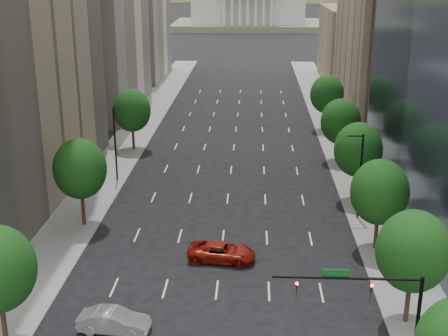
% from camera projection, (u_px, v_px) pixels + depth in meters
% --- Properties ---
extents(sidewalk_left, '(6.00, 200.00, 0.15)m').
position_uv_depth(sidewalk_left, '(90.00, 195.00, 68.24)').
color(sidewalk_left, slate).
rests_on(sidewalk_left, ground).
extents(sidewalk_right, '(6.00, 200.00, 0.15)m').
position_uv_depth(sidewalk_right, '(368.00, 201.00, 66.79)').
color(sidewalk_right, slate).
rests_on(sidewalk_right, ground).
extents(midrise_cream_left, '(14.00, 30.00, 35.00)m').
position_uv_depth(midrise_cream_left, '(93.00, 9.00, 103.84)').
color(midrise_cream_left, beige).
rests_on(midrise_cream_left, ground).
extents(filler_left, '(14.00, 26.00, 18.00)m').
position_uv_depth(filler_left, '(133.00, 37.00, 137.79)').
color(filler_left, beige).
rests_on(filler_left, ground).
extents(parking_tan_right, '(14.00, 30.00, 30.00)m').
position_uv_depth(parking_tan_right, '(391.00, 27.00, 99.45)').
color(parking_tan_right, '#8C7759').
rests_on(parking_tan_right, ground).
extents(filler_right, '(14.00, 26.00, 16.00)m').
position_uv_depth(filler_right, '(356.00, 45.00, 132.92)').
color(filler_right, '#8C7759').
rests_on(filler_right, ground).
extents(tree_right_1, '(5.20, 5.20, 8.75)m').
position_uv_depth(tree_right_1, '(413.00, 251.00, 42.33)').
color(tree_right_1, '#382316').
rests_on(tree_right_1, ground).
extents(tree_right_2, '(5.20, 5.20, 8.61)m').
position_uv_depth(tree_right_2, '(380.00, 192.00, 53.74)').
color(tree_right_2, '#382316').
rests_on(tree_right_2, ground).
extents(tree_right_3, '(5.20, 5.20, 8.89)m').
position_uv_depth(tree_right_3, '(358.00, 150.00, 65.00)').
color(tree_right_3, '#382316').
rests_on(tree_right_3, ground).
extents(tree_right_4, '(5.20, 5.20, 8.46)m').
position_uv_depth(tree_right_4, '(341.00, 122.00, 78.39)').
color(tree_right_4, '#382316').
rests_on(tree_right_4, ground).
extents(tree_right_5, '(5.20, 5.20, 8.75)m').
position_uv_depth(tree_right_5, '(327.00, 94.00, 93.45)').
color(tree_right_5, '#382316').
rests_on(tree_right_5, ground).
extents(tree_left_1, '(5.20, 5.20, 8.97)m').
position_uv_depth(tree_left_1, '(80.00, 169.00, 58.72)').
color(tree_left_1, '#382316').
rests_on(tree_left_1, ground).
extents(tree_left_2, '(5.20, 5.20, 8.68)m').
position_uv_depth(tree_left_2, '(132.00, 110.00, 83.42)').
color(tree_left_2, '#382316').
rests_on(tree_left_2, ground).
extents(streetlight_rn, '(1.70, 0.20, 9.00)m').
position_uv_depth(streetlight_rn, '(360.00, 174.00, 60.63)').
color(streetlight_rn, black).
rests_on(streetlight_rn, ground).
extents(streetlight_ln, '(1.70, 0.20, 9.00)m').
position_uv_depth(streetlight_ln, '(116.00, 143.00, 71.36)').
color(streetlight_ln, black).
rests_on(streetlight_ln, ground).
extents(traffic_signal, '(9.12, 0.40, 7.38)m').
position_uv_depth(traffic_signal, '(379.00, 303.00, 36.99)').
color(traffic_signal, black).
rests_on(traffic_signal, ground).
extents(capitol, '(60.00, 40.00, 35.20)m').
position_uv_depth(capitol, '(248.00, 7.00, 244.39)').
color(capitol, '#596647').
rests_on(capitol, ground).
extents(foothills, '(720.00, 413.00, 263.00)m').
position_uv_depth(foothills, '(288.00, 32.00, 588.59)').
color(foothills, olive).
rests_on(foothills, ground).
extents(car_silver, '(5.24, 2.19, 1.68)m').
position_uv_depth(car_silver, '(114.00, 321.00, 42.85)').
color(car_silver, '#A2A2A7').
rests_on(car_silver, ground).
extents(car_red_far, '(6.20, 3.41, 1.65)m').
position_uv_depth(car_red_far, '(222.00, 252.00, 53.19)').
color(car_red_far, maroon).
rests_on(car_red_far, ground).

